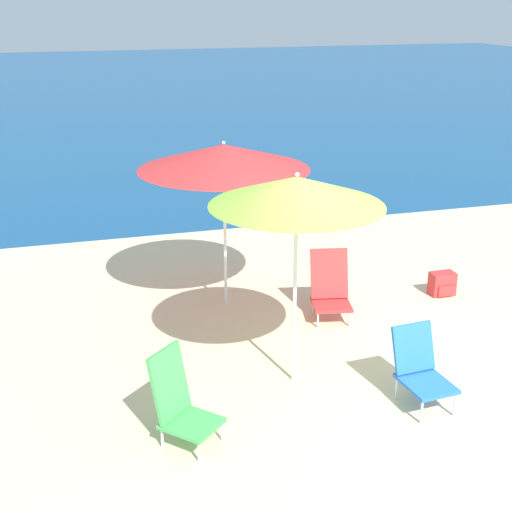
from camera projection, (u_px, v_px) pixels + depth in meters
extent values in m
plane|color=beige|center=(391.00, 399.00, 6.91)|extent=(60.00, 60.00, 0.00)
cube|color=navy|center=(119.00, 86.00, 29.95)|extent=(60.00, 40.00, 0.01)
cylinder|color=white|center=(225.00, 239.00, 8.68)|extent=(0.04, 0.04, 1.75)
cone|color=red|center=(224.00, 157.00, 8.32)|extent=(2.04, 2.04, 0.29)
sphere|color=white|center=(224.00, 143.00, 8.27)|extent=(0.04, 0.04, 0.04)
cylinder|color=white|center=(295.00, 296.00, 6.93)|extent=(0.04, 0.04, 1.84)
cone|color=#8ECC3D|center=(297.00, 191.00, 6.56)|extent=(1.66, 1.66, 0.27)
sphere|color=white|center=(297.00, 174.00, 6.51)|extent=(0.04, 0.04, 0.04)
cylinder|color=silver|center=(199.00, 452.00, 5.95)|extent=(0.02, 0.02, 0.19)
cylinder|color=silver|center=(222.00, 431.00, 6.24)|extent=(0.02, 0.02, 0.19)
cylinder|color=silver|center=(162.00, 438.00, 6.14)|extent=(0.02, 0.02, 0.19)
cylinder|color=silver|center=(186.00, 418.00, 6.42)|extent=(0.02, 0.02, 0.19)
cube|color=#47B756|center=(192.00, 423.00, 6.15)|extent=(0.61, 0.61, 0.04)
cube|color=#47B756|center=(169.00, 383.00, 6.14)|extent=(0.41, 0.39, 0.62)
cylinder|color=silver|center=(318.00, 320.00, 8.35)|extent=(0.02, 0.02, 0.18)
cylinder|color=silver|center=(350.00, 319.00, 8.38)|extent=(0.02, 0.02, 0.18)
cylinder|color=silver|center=(313.00, 307.00, 8.69)|extent=(0.02, 0.02, 0.18)
cylinder|color=silver|center=(344.00, 306.00, 8.72)|extent=(0.02, 0.02, 0.18)
cube|color=red|center=(331.00, 305.00, 8.49)|extent=(0.52, 0.50, 0.04)
cube|color=red|center=(329.00, 273.00, 8.58)|extent=(0.48, 0.30, 0.59)
cylinder|color=silver|center=(422.00, 412.00, 6.48)|extent=(0.02, 0.02, 0.24)
cylinder|color=silver|center=(455.00, 404.00, 6.59)|extent=(0.02, 0.02, 0.24)
cylinder|color=silver|center=(396.00, 389.00, 6.86)|extent=(0.02, 0.02, 0.24)
cylinder|color=silver|center=(428.00, 382.00, 6.97)|extent=(0.02, 0.02, 0.24)
cube|color=blue|center=(426.00, 383.00, 6.68)|extent=(0.46, 0.54, 0.04)
cube|color=blue|center=(413.00, 348.00, 6.81)|extent=(0.43, 0.22, 0.46)
cube|color=red|center=(442.00, 284.00, 9.24)|extent=(0.32, 0.20, 0.30)
cube|color=red|center=(446.00, 291.00, 9.16)|extent=(0.22, 0.03, 0.14)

